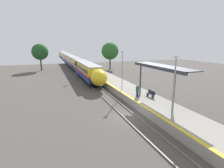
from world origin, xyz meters
TOP-DOWN VIEW (x-y plane):
  - ground_plane at (0.00, 0.00)m, footprint 120.00×120.00m
  - rail_left at (-0.72, 0.00)m, footprint 0.08×90.00m
  - rail_right at (0.72, 0.00)m, footprint 0.08×90.00m
  - train at (0.00, 53.74)m, footprint 2.91×87.22m
  - platform_right at (3.79, 0.00)m, footprint 4.20×64.00m
  - platform_bench at (4.52, 2.96)m, footprint 0.44×1.63m
  - person_waiting at (2.92, 3.71)m, footprint 0.36×0.22m
  - railway_signal at (-2.42, 21.28)m, footprint 0.28×0.28m
  - lamppost_near at (2.42, -3.89)m, footprint 0.36×0.20m
  - lamppost_mid at (2.42, 7.73)m, footprint 0.36×0.20m
  - station_canopy at (4.13, 0.80)m, footprint 2.02×9.73m
  - background_tree_left at (-10.03, 41.02)m, footprint 4.81×4.81m
  - background_tree_right at (10.68, 36.72)m, footprint 5.38×5.38m

SIDE VIEW (x-z plane):
  - ground_plane at x=0.00m, z-range 0.00..0.00m
  - rail_left at x=-0.72m, z-range 0.00..0.15m
  - rail_right at x=0.72m, z-range 0.00..0.15m
  - platform_right at x=3.79m, z-range 0.00..0.99m
  - platform_bench at x=4.52m, z-range 1.02..1.91m
  - person_waiting at x=2.92m, z-range 1.01..2.64m
  - train at x=0.00m, z-range 0.28..4.15m
  - railway_signal at x=-2.42m, z-range 0.48..4.78m
  - lamppost_near at x=2.42m, z-range 1.38..7.28m
  - lamppost_mid at x=2.42m, z-range 1.38..7.28m
  - station_canopy at x=4.13m, z-range 2.86..7.28m
  - background_tree_left at x=-10.03m, z-range 1.59..9.64m
  - background_tree_right at x=10.68m, z-range 1.52..9.99m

